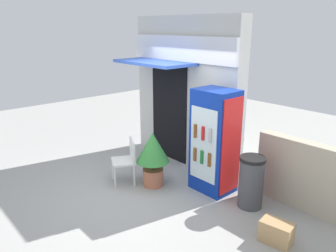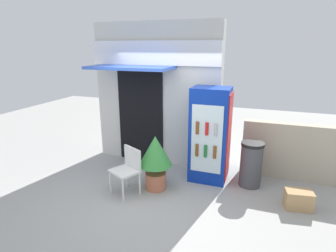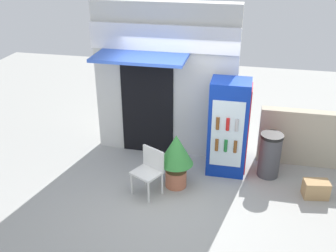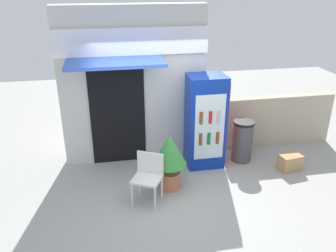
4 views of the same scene
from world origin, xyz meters
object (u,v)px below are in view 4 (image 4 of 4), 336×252
trash_bin (242,141)px  drink_cooler (206,122)px  cardboard_box (290,162)px  plastic_chair (148,174)px  potted_plant_near_shop (170,156)px

trash_bin → drink_cooler: bearing=-179.9°
cardboard_box → plastic_chair: bearing=-170.8°
drink_cooler → trash_bin: (0.81, 0.00, -0.50)m
plastic_chair → cardboard_box: plastic_chair is taller
plastic_chair → trash_bin: 2.34m
plastic_chair → cardboard_box: bearing=9.2°
drink_cooler → cardboard_box: (1.63, -0.55, -0.78)m
trash_bin → cardboard_box: 1.03m
plastic_chair → trash_bin: (2.10, 1.02, -0.06)m
trash_bin → cardboard_box: bearing=-33.8°
plastic_chair → potted_plant_near_shop: size_ratio=0.81×
plastic_chair → trash_bin: bearing=25.9°
potted_plant_near_shop → trash_bin: bearing=23.4°
drink_cooler → potted_plant_near_shop: 1.17m
potted_plant_near_shop → trash_bin: size_ratio=1.19×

